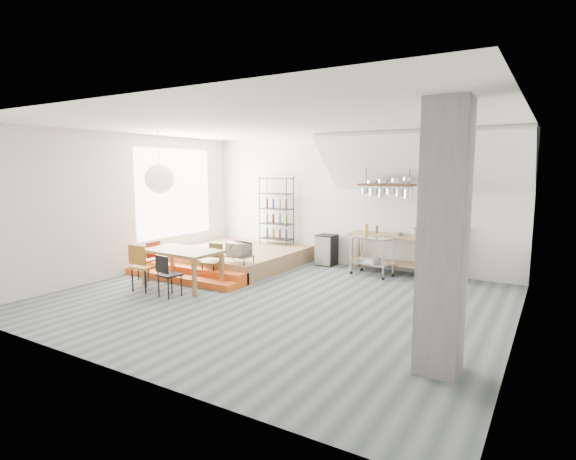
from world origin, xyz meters
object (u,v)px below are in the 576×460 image
Objects in this scene: dining_table at (182,254)px; mini_fridge at (327,250)px; rolling_cart at (372,251)px; stove at (451,259)px.

dining_table is 3.78m from mini_fridge.
rolling_cart is at bearing 46.30° from dining_table.
rolling_cart reaches higher than mini_fridge.
stove is at bearing 38.37° from dining_table.
stove is 5.72m from dining_table.
dining_table is at bearing -125.01° from rolling_cart.
dining_table is 1.69× the size of rolling_cart.
dining_table and mini_fridge have the same top height.
stove reaches higher than mini_fridge.
stove is at bearing 26.91° from rolling_cart.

